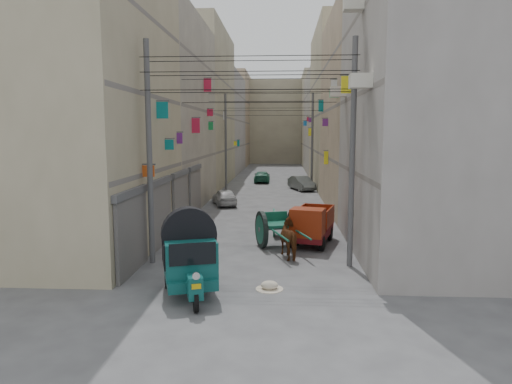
# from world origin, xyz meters

# --- Properties ---
(ground) EXTENTS (140.00, 140.00, 0.00)m
(ground) POSITION_xyz_m (0.00, 0.00, 0.00)
(ground) COLOR #48494B
(ground) RESTS_ON ground
(building_row_left) EXTENTS (8.00, 62.00, 14.00)m
(building_row_left) POSITION_xyz_m (-8.00, 34.13, 6.46)
(building_row_left) COLOR tan
(building_row_left) RESTS_ON ground
(building_row_right) EXTENTS (8.00, 62.00, 14.00)m
(building_row_right) POSITION_xyz_m (8.00, 34.13, 6.46)
(building_row_right) COLOR #9F9994
(building_row_right) RESTS_ON ground
(end_cap_building) EXTENTS (22.00, 10.00, 13.00)m
(end_cap_building) POSITION_xyz_m (0.00, 66.00, 6.50)
(end_cap_building) COLOR #B0A98B
(end_cap_building) RESTS_ON ground
(shutters_left) EXTENTS (0.18, 14.40, 2.88)m
(shutters_left) POSITION_xyz_m (-3.92, 10.38, 1.49)
(shutters_left) COLOR #48484D
(shutters_left) RESTS_ON ground
(signboards) EXTENTS (8.22, 40.52, 5.67)m
(signboards) POSITION_xyz_m (-0.01, 21.66, 3.43)
(signboards) COLOR #6C227D
(signboards) RESTS_ON ground
(ac_units) EXTENTS (0.70, 6.55, 3.35)m
(ac_units) POSITION_xyz_m (3.65, 7.67, 7.43)
(ac_units) COLOR beige
(ac_units) RESTS_ON ground
(utility_poles) EXTENTS (7.40, 22.20, 8.00)m
(utility_poles) POSITION_xyz_m (0.00, 17.00, 4.00)
(utility_poles) COLOR #505052
(utility_poles) RESTS_ON ground
(overhead_cables) EXTENTS (7.40, 22.52, 1.12)m
(overhead_cables) POSITION_xyz_m (0.00, 14.40, 6.77)
(overhead_cables) COLOR black
(overhead_cables) RESTS_ON ground
(auto_rickshaw) EXTENTS (2.15, 2.93, 1.99)m
(auto_rickshaw) POSITION_xyz_m (-1.55, 2.81, 1.17)
(auto_rickshaw) COLOR black
(auto_rickshaw) RESTS_ON ground
(tonga_cart) EXTENTS (2.27, 3.63, 1.54)m
(tonga_cart) POSITION_xyz_m (1.00, 8.65, 0.80)
(tonga_cart) COLOR black
(tonga_cart) RESTS_ON ground
(mini_truck) EXTENTS (2.10, 3.29, 1.71)m
(mini_truck) POSITION_xyz_m (2.38, 8.83, 0.82)
(mini_truck) COLOR black
(mini_truck) RESTS_ON ground
(second_cart) EXTENTS (1.51, 1.35, 1.30)m
(second_cart) POSITION_xyz_m (1.48, 10.68, 0.69)
(second_cart) COLOR #135640
(second_cart) RESTS_ON ground
(feed_sack) EXTENTS (0.53, 0.42, 0.26)m
(feed_sack) POSITION_xyz_m (0.80, 3.34, 0.13)
(feed_sack) COLOR beige
(feed_sack) RESTS_ON ground
(horse) EXTENTS (1.31, 1.89, 1.46)m
(horse) POSITION_xyz_m (1.54, 7.00, 0.73)
(horse) COLOR #5E3016
(horse) RESTS_ON ground
(distant_car_white) EXTENTS (2.18, 3.43, 1.09)m
(distant_car_white) POSITION_xyz_m (-2.67, 19.63, 0.54)
(distant_car_white) COLOR silver
(distant_car_white) RESTS_ON ground
(distant_car_grey) EXTENTS (2.36, 3.78, 1.18)m
(distant_car_grey) POSITION_xyz_m (2.76, 28.03, 0.59)
(distant_car_grey) COLOR #4E524F
(distant_car_grey) RESTS_ON ground
(distant_car_green) EXTENTS (1.54, 3.69, 1.06)m
(distant_car_green) POSITION_xyz_m (-0.83, 34.02, 0.53)
(distant_car_green) COLOR #21624A
(distant_car_green) RESTS_ON ground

